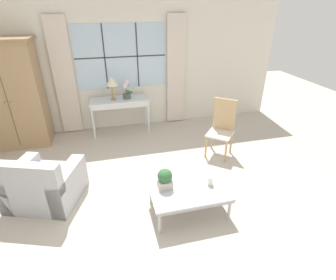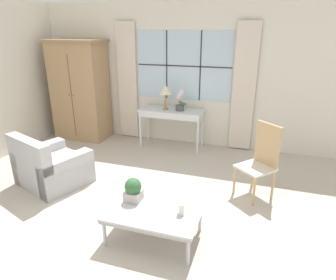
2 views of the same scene
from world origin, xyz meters
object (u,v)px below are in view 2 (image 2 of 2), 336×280
object	(u,v)px
table_lamp	(165,90)
pillar_candle	(181,209)
armchair_upholstered	(51,168)
coffee_table	(154,213)
armoire	(80,90)
side_chair_wooden	(261,157)
potted_orchid	(180,102)
console_table	(172,114)
potted_plant_small	(133,190)

from	to	relation	value
table_lamp	pillar_candle	bearing A→B (deg)	-68.28
armchair_upholstered	coffee_table	xyz separation A→B (m)	(1.97, -0.74, 0.07)
armoire	table_lamp	world-z (taller)	armoire
side_chair_wooden	table_lamp	bearing A→B (deg)	143.72
potted_orchid	console_table	bearing A→B (deg)	179.09
armchair_upholstered	side_chair_wooden	distance (m)	3.17
console_table	coffee_table	world-z (taller)	console_table
console_table	potted_plant_small	distance (m)	2.73
table_lamp	coffee_table	size ratio (longest dim) A/B	0.47
potted_orchid	side_chair_wooden	bearing A→B (deg)	-41.55
table_lamp	armchair_upholstered	xyz separation A→B (m)	(-1.19, -2.06, -0.90)
potted_orchid	side_chair_wooden	distance (m)	2.17
table_lamp	armchair_upholstered	world-z (taller)	table_lamp
table_lamp	potted_plant_small	size ratio (longest dim) A/B	1.74
armchair_upholstered	armoire	bearing A→B (deg)	109.45
coffee_table	pillar_candle	world-z (taller)	pillar_candle
potted_orchid	potted_plant_small	world-z (taller)	potted_orchid
console_table	side_chair_wooden	xyz separation A→B (m)	(1.78, -1.43, -0.10)
console_table	pillar_candle	world-z (taller)	console_table
console_table	table_lamp	distance (m)	0.50
armoire	side_chair_wooden	xyz separation A→B (m)	(3.80, -1.37, -0.46)
armchair_upholstered	side_chair_wooden	world-z (taller)	side_chair_wooden
coffee_table	potted_plant_small	size ratio (longest dim) A/B	3.68
console_table	potted_orchid	bearing A→B (deg)	-0.91
side_chair_wooden	coffee_table	bearing A→B (deg)	-128.27
potted_plant_small	armoire	bearing A→B (deg)	132.10
potted_orchid	pillar_candle	size ratio (longest dim) A/B	2.88
pillar_candle	potted_plant_small	bearing A→B (deg)	170.59
table_lamp	potted_orchid	world-z (taller)	table_lamp
table_lamp	potted_orchid	xyz separation A→B (m)	(0.29, 0.03, -0.23)
armoire	side_chair_wooden	size ratio (longest dim) A/B	1.94
armoire	potted_orchid	bearing A→B (deg)	1.46
armchair_upholstered	potted_orchid	bearing A→B (deg)	54.73
table_lamp	potted_orchid	bearing A→B (deg)	5.99
armchair_upholstered	pillar_candle	bearing A→B (deg)	-17.27
armchair_upholstered	pillar_candle	xyz separation A→B (m)	(2.29, -0.71, 0.17)
console_table	pillar_candle	xyz separation A→B (m)	(0.99, -2.80, -0.25)
console_table	side_chair_wooden	world-z (taller)	side_chair_wooden
potted_plant_small	potted_orchid	bearing A→B (deg)	94.07
armoire	pillar_candle	bearing A→B (deg)	-42.39
armoire	table_lamp	size ratio (longest dim) A/B	4.16
pillar_candle	potted_orchid	bearing A→B (deg)	106.17
side_chair_wooden	pillar_candle	distance (m)	1.60
table_lamp	console_table	bearing A→B (deg)	15.80
coffee_table	potted_plant_small	world-z (taller)	potted_plant_small
table_lamp	potted_plant_small	world-z (taller)	table_lamp
table_lamp	armchair_upholstered	size ratio (longest dim) A/B	0.42
potted_orchid	coffee_table	size ratio (longest dim) A/B	0.39
potted_orchid	armchair_upholstered	distance (m)	2.64
side_chair_wooden	potted_orchid	bearing A→B (deg)	138.45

